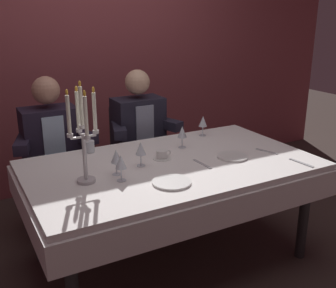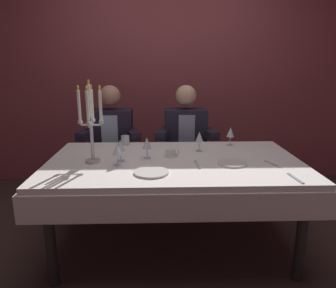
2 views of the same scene
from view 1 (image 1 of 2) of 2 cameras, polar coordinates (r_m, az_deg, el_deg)
The scene contains 18 objects.
ground_plane at distance 3.05m, azimuth 0.49°, elevation -15.68°, with size 12.00×12.00×0.00m, color #3E302C.
back_wall at distance 4.08m, azimuth -11.19°, elevation 12.94°, with size 6.00×0.12×2.70m, color #914147.
dining_table at distance 2.76m, azimuth 0.52°, elevation -4.90°, with size 1.94×1.14×0.74m.
candelabra at distance 2.36m, azimuth -11.84°, elevation 1.15°, with size 0.19×0.19×0.60m.
dinner_plate_0 at distance 2.83m, azimuth 9.02°, elevation -1.75°, with size 0.21×0.21×0.01m, color white.
dinner_plate_1 at distance 2.39m, azimuth 0.52°, elevation -5.39°, with size 0.23×0.23×0.01m, color white.
wine_glass_0 at distance 2.40m, azimuth -6.65°, elevation -2.63°, with size 0.07×0.07×0.16m.
wine_glass_1 at distance 2.97m, azimuth 2.02°, elevation 1.61°, with size 0.07×0.07×0.16m.
wine_glass_2 at distance 3.27m, azimuth 4.94°, elevation 3.11°, with size 0.07×0.07×0.16m.
wine_glass_3 at distance 2.62m, azimuth -3.87°, elevation -0.71°, with size 0.07×0.07×0.16m.
wine_glass_4 at distance 2.49m, azimuth -7.31°, elevation -1.85°, with size 0.07×0.07×0.16m.
water_tumbler_0 at distance 2.95m, azimuth -11.01°, elevation -0.35°, with size 0.07×0.07×0.08m, color silver.
coffee_cup_0 at distance 2.76m, azimuth -0.85°, elevation -1.57°, with size 0.13×0.12×0.06m.
fork_0 at distance 3.00m, azimuth 13.70°, elevation -1.01°, with size 0.17×0.02×0.01m, color #B7B7BC.
knife_1 at distance 2.68m, azimuth 4.82°, elevation -2.80°, with size 0.19×0.02×0.01m, color #B7B7BC.
knife_2 at distance 2.83m, azimuth 18.25°, elevation -2.53°, with size 0.19×0.02×0.01m, color #B7B7BC.
seated_diner_0 at distance 3.31m, azimuth -16.22°, elevation 0.47°, with size 0.63×0.48×1.24m.
seated_diner_1 at distance 3.53m, azimuth -4.22°, elevation 2.29°, with size 0.63×0.48×1.24m.
Camera 1 is at (-1.24, -2.21, 1.71)m, focal length 43.32 mm.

